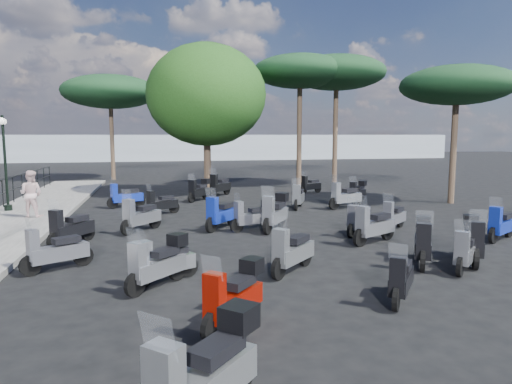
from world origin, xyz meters
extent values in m
plane|color=black|center=(0.00, 0.00, 0.00)|extent=(120.00, 120.00, 0.00)
cube|color=#5E5C5A|center=(-6.50, 3.00, 0.07)|extent=(3.00, 30.00, 0.15)
cylinder|color=black|center=(-7.80, 7.59, 0.70)|extent=(0.04, 0.04, 1.10)
cylinder|color=black|center=(-7.80, 8.96, 0.70)|extent=(0.04, 0.04, 1.10)
cylinder|color=black|center=(-7.80, 10.33, 0.70)|extent=(0.04, 0.04, 1.10)
cylinder|color=black|center=(-7.80, 11.69, 0.70)|extent=(0.04, 0.04, 1.10)
cylinder|color=black|center=(-7.80, 13.06, 0.70)|extent=(0.04, 0.04, 1.10)
cylinder|color=black|center=(-7.80, 14.43, 0.70)|extent=(0.04, 0.04, 1.10)
cylinder|color=black|center=(-7.80, 15.80, 0.70)|extent=(0.04, 0.04, 1.10)
cylinder|color=black|center=(-7.35, 6.66, 0.26)|extent=(0.29, 0.29, 0.22)
cylinder|color=black|center=(-7.35, 6.66, 1.94)|extent=(0.10, 0.10, 3.58)
cylinder|color=black|center=(-7.35, 6.66, 3.60)|extent=(0.22, 0.79, 0.04)
sphere|color=white|center=(-7.45, 7.05, 3.51)|extent=(0.25, 0.25, 0.25)
sphere|color=white|center=(-7.26, 6.27, 3.51)|extent=(0.25, 0.25, 0.25)
imported|color=beige|center=(-6.10, 4.96, 0.97)|extent=(0.94, 0.81, 1.63)
cylinder|color=black|center=(-2.23, -3.60, 0.23)|extent=(0.40, 0.40, 0.47)
cylinder|color=black|center=(-1.41, -2.77, 0.23)|extent=(0.40, 0.40, 0.47)
cube|color=#989BA1|center=(-1.79, -3.15, 0.41)|extent=(1.12, 1.14, 0.33)
cube|color=black|center=(-1.67, -3.03, 0.68)|extent=(0.62, 0.62, 0.14)
cube|color=#989BA1|center=(-2.18, -3.55, 0.68)|extent=(0.36, 0.36, 0.68)
plane|color=white|center=(-2.22, -3.59, 1.12)|extent=(0.32, 0.31, 0.36)
cube|color=black|center=(-1.40, -2.75, 0.86)|extent=(0.46, 0.46, 0.25)
cylinder|color=black|center=(-4.48, -1.82, 0.23)|extent=(0.44, 0.32, 0.46)
cylinder|color=black|center=(-3.49, -1.23, 0.23)|extent=(0.44, 0.32, 0.46)
cube|color=#54555C|center=(-3.94, -1.50, 0.40)|extent=(1.24, 0.92, 0.33)
cube|color=black|center=(-3.80, -1.42, 0.67)|extent=(0.64, 0.54, 0.13)
cube|color=#54555C|center=(-4.41, -1.78, 0.67)|extent=(0.33, 0.35, 0.67)
plane|color=white|center=(-4.46, -1.81, 1.10)|extent=(0.25, 0.35, 0.36)
cylinder|color=black|center=(-4.44, 0.44, 0.24)|extent=(0.36, 0.45, 0.48)
cylinder|color=black|center=(-3.76, 1.44, 0.24)|extent=(0.36, 0.45, 0.48)
cube|color=black|center=(-4.07, 0.98, 0.42)|extent=(1.03, 1.27, 0.34)
cube|color=black|center=(-3.97, 1.12, 0.70)|extent=(0.59, 0.67, 0.14)
cube|color=black|center=(-4.40, 0.51, 0.70)|extent=(0.37, 0.35, 0.70)
plane|color=white|center=(-4.43, 0.46, 1.16)|extent=(0.36, 0.28, 0.37)
cylinder|color=black|center=(-2.09, 4.98, 0.22)|extent=(0.42, 0.31, 0.44)
cylinder|color=black|center=(-1.17, 5.56, 0.22)|extent=(0.42, 0.31, 0.44)
cube|color=black|center=(-1.59, 5.29, 0.38)|extent=(1.17, 0.89, 0.31)
cube|color=black|center=(-1.46, 5.38, 0.64)|extent=(0.61, 0.52, 0.13)
cube|color=black|center=(-2.03, 5.02, 0.64)|extent=(0.32, 0.34, 0.64)
plane|color=white|center=(-2.08, 4.99, 1.05)|extent=(0.25, 0.33, 0.34)
cylinder|color=black|center=(-3.59, 7.19, 0.23)|extent=(0.47, 0.27, 0.47)
cylinder|color=black|center=(-2.52, 7.65, 0.23)|extent=(0.47, 0.27, 0.47)
cube|color=#13299D|center=(-3.01, 7.44, 0.41)|extent=(1.29, 0.80, 0.33)
cube|color=black|center=(-2.86, 7.50, 0.68)|extent=(0.65, 0.50, 0.14)
cube|color=#13299D|center=(-3.52, 7.22, 0.68)|extent=(0.31, 0.35, 0.68)
plane|color=white|center=(-3.57, 7.20, 1.12)|extent=(0.22, 0.37, 0.36)
cylinder|color=black|center=(-0.92, -7.26, 0.26)|extent=(0.44, 0.46, 0.53)
cube|color=black|center=(-1.21, -7.56, 0.77)|extent=(0.69, 0.70, 0.15)
plane|color=white|center=(-1.80, -8.20, 1.26)|extent=(0.36, 0.35, 0.41)
cube|color=black|center=(-0.91, -7.24, 0.96)|extent=(0.51, 0.51, 0.28)
cylinder|color=black|center=(-1.05, -5.77, 0.23)|extent=(0.38, 0.41, 0.46)
cylinder|color=black|center=(-0.28, -4.90, 0.23)|extent=(0.38, 0.41, 0.46)
cube|color=#7B0C03|center=(-0.63, -5.30, 0.41)|extent=(1.08, 1.16, 0.33)
cube|color=black|center=(-0.53, -5.18, 0.68)|extent=(0.60, 0.63, 0.14)
cube|color=#7B0C03|center=(-1.00, -5.71, 0.68)|extent=(0.36, 0.35, 0.68)
plane|color=white|center=(-1.04, -5.76, 1.11)|extent=(0.33, 0.30, 0.36)
cube|color=black|center=(-0.27, -4.89, 0.85)|extent=(0.45, 0.45, 0.25)
cylinder|color=black|center=(-2.11, -3.11, 0.21)|extent=(0.42, 0.29, 0.43)
cylinder|color=black|center=(-1.17, -2.58, 0.21)|extent=(0.42, 0.29, 0.43)
cube|color=#989BA1|center=(-1.60, -2.82, 0.38)|extent=(1.16, 0.83, 0.30)
cube|color=black|center=(-1.47, -2.75, 0.63)|extent=(0.60, 0.50, 0.13)
cube|color=#989BA1|center=(-2.04, -3.07, 0.63)|extent=(0.30, 0.33, 0.63)
plane|color=white|center=(-2.09, -3.10, 1.03)|extent=(0.23, 0.33, 0.33)
cylinder|color=black|center=(0.60, 1.57, 0.22)|extent=(0.45, 0.24, 0.45)
cylinder|color=black|center=(1.65, 1.94, 0.22)|extent=(0.45, 0.24, 0.45)
cube|color=#54555C|center=(1.16, 1.77, 0.39)|extent=(1.24, 0.70, 0.32)
cube|color=black|center=(1.31, 1.82, 0.65)|extent=(0.62, 0.45, 0.13)
cube|color=#54555C|center=(0.67, 1.59, 0.65)|extent=(0.29, 0.33, 0.65)
plane|color=white|center=(0.61, 1.57, 1.07)|extent=(0.19, 0.36, 0.35)
cube|color=black|center=(1.66, 1.95, 0.82)|extent=(0.40, 0.39, 0.24)
cylinder|color=black|center=(-2.69, 1.84, 0.25)|extent=(0.40, 0.45, 0.50)
cylinder|color=black|center=(-1.88, 2.79, 0.25)|extent=(0.40, 0.45, 0.50)
cube|color=#989BA1|center=(-2.25, 2.36, 0.44)|extent=(1.15, 1.26, 0.35)
cube|color=black|center=(-2.14, 2.49, 0.73)|extent=(0.64, 0.68, 0.15)
cube|color=#989BA1|center=(-2.64, 1.91, 0.73)|extent=(0.39, 0.38, 0.73)
plane|color=white|center=(-2.68, 1.86, 1.20)|extent=(0.35, 0.32, 0.39)
cylinder|color=black|center=(-0.30, 8.12, 0.23)|extent=(0.36, 0.43, 0.47)
cylinder|color=black|center=(0.42, 9.03, 0.23)|extent=(0.36, 0.43, 0.47)
cube|color=black|center=(0.09, 8.62, 0.41)|extent=(1.04, 1.20, 0.33)
cube|color=black|center=(0.19, 8.74, 0.68)|extent=(0.59, 0.64, 0.14)
cube|color=black|center=(-0.25, 8.18, 0.68)|extent=(0.36, 0.35, 0.68)
plane|color=white|center=(-0.29, 8.13, 1.12)|extent=(0.34, 0.29, 0.36)
cube|color=black|center=(0.43, 9.05, 0.85)|extent=(0.45, 0.45, 0.25)
cylinder|color=black|center=(2.18, -5.26, 0.21)|extent=(0.33, 0.39, 0.43)
cylinder|color=black|center=(2.83, -4.42, 0.21)|extent=(0.33, 0.39, 0.43)
cube|color=black|center=(2.54, -4.81, 0.37)|extent=(0.94, 1.10, 0.30)
cube|color=black|center=(2.63, -4.69, 0.62)|extent=(0.54, 0.58, 0.12)
cube|color=black|center=(2.23, -5.21, 0.62)|extent=(0.33, 0.32, 0.62)
plane|color=white|center=(2.19, -5.25, 1.02)|extent=(0.31, 0.26, 0.33)
cylinder|color=black|center=(0.65, -3.20, 0.24)|extent=(0.42, 0.42, 0.49)
cylinder|color=black|center=(1.52, -2.34, 0.24)|extent=(0.42, 0.42, 0.49)
cube|color=gray|center=(1.12, -2.74, 0.43)|extent=(1.19, 1.18, 0.35)
cube|color=black|center=(1.24, -2.62, 0.71)|extent=(0.65, 0.65, 0.14)
cube|color=gray|center=(0.71, -3.15, 0.71)|extent=(0.37, 0.38, 0.71)
plane|color=white|center=(0.66, -3.19, 1.17)|extent=(0.33, 0.33, 0.38)
cylinder|color=black|center=(1.45, 1.08, 0.27)|extent=(0.39, 0.50, 0.53)
cylinder|color=black|center=(2.21, 2.18, 0.27)|extent=(0.39, 0.50, 0.53)
cube|color=#989BA1|center=(1.86, 1.68, 0.47)|extent=(1.13, 1.40, 0.38)
cube|color=black|center=(1.97, 1.83, 0.78)|extent=(0.65, 0.74, 0.16)
cube|color=#989BA1|center=(1.50, 1.15, 0.78)|extent=(0.41, 0.39, 0.78)
plane|color=white|center=(1.46, 1.10, 1.28)|extent=(0.40, 0.31, 0.41)
cube|color=black|center=(2.22, 2.20, 0.98)|extent=(0.51, 0.51, 0.29)
cylinder|color=black|center=(-0.18, 1.72, 0.25)|extent=(0.40, 0.45, 0.50)
cylinder|color=black|center=(0.63, 2.68, 0.25)|extent=(0.40, 0.45, 0.50)
cube|color=#13299D|center=(0.25, 2.24, 0.44)|extent=(1.15, 1.27, 0.36)
cube|color=black|center=(0.37, 2.38, 0.73)|extent=(0.65, 0.68, 0.15)
cube|color=#13299D|center=(-0.13, 1.79, 0.73)|extent=(0.39, 0.38, 0.73)
plane|color=white|center=(-0.17, 1.74, 1.21)|extent=(0.36, 0.32, 0.39)
cylinder|color=black|center=(0.82, 9.56, 0.26)|extent=(0.41, 0.47, 0.52)
cylinder|color=black|center=(1.65, 10.56, 0.26)|extent=(0.41, 0.47, 0.52)
cube|color=black|center=(1.27, 10.10, 0.45)|extent=(1.18, 1.31, 0.37)
cube|color=black|center=(1.39, 10.24, 0.75)|extent=(0.66, 0.70, 0.15)
cube|color=black|center=(0.88, 9.63, 0.75)|extent=(0.40, 0.39, 0.75)
plane|color=white|center=(0.84, 9.58, 1.24)|extent=(0.37, 0.33, 0.40)
cylinder|color=black|center=(5.17, -3.42, 0.25)|extent=(0.34, 0.47, 0.49)
cylinder|color=black|center=(5.81, -2.37, 0.25)|extent=(0.34, 0.47, 0.49)
cube|color=black|center=(5.52, -2.86, 0.43)|extent=(0.99, 1.32, 0.35)
cube|color=black|center=(5.61, -2.71, 0.72)|extent=(0.58, 0.69, 0.14)
cube|color=black|center=(5.21, -3.35, 0.72)|extent=(0.38, 0.35, 0.72)
plane|color=white|center=(5.18, -3.41, 1.18)|extent=(0.38, 0.27, 0.38)
cube|color=black|center=(5.82, -2.36, 0.90)|extent=(0.46, 0.47, 0.27)
cylinder|color=black|center=(3.55, -0.92, 0.25)|extent=(0.50, 0.32, 0.50)
cylinder|color=black|center=(4.67, -0.34, 0.25)|extent=(0.50, 0.32, 0.50)
cube|color=#989BA1|center=(4.15, -0.60, 0.44)|extent=(1.38, 0.94, 0.36)
cube|color=black|center=(4.31, -0.52, 0.74)|extent=(0.70, 0.57, 0.15)
cube|color=#989BA1|center=(3.62, -0.88, 0.74)|extent=(0.35, 0.39, 0.74)
plane|color=white|center=(3.56, -0.91, 1.21)|extent=(0.26, 0.39, 0.39)
cylinder|color=black|center=(3.75, 0.11, 0.22)|extent=(0.40, 0.35, 0.44)
cylinder|color=black|center=(4.61, 0.81, 0.22)|extent=(0.40, 0.35, 0.44)
cube|color=#54555C|center=(4.22, 0.49, 0.39)|extent=(1.12, 1.00, 0.31)
cube|color=black|center=(4.34, 0.58, 0.64)|extent=(0.60, 0.56, 0.13)
cube|color=#54555C|center=(3.81, 0.15, 0.64)|extent=(0.33, 0.34, 0.64)
plane|color=white|center=(3.77, 0.12, 1.06)|extent=(0.28, 0.32, 0.34)
cylinder|color=black|center=(3.62, 5.10, 0.23)|extent=(0.29, 0.47, 0.47)
cylinder|color=black|center=(4.13, 6.16, 0.23)|extent=(0.29, 0.47, 0.47)
cube|color=gray|center=(3.89, 5.67, 0.41)|extent=(0.85, 1.29, 0.33)
cube|color=black|center=(3.97, 5.82, 0.69)|extent=(0.52, 0.66, 0.14)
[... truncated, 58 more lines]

